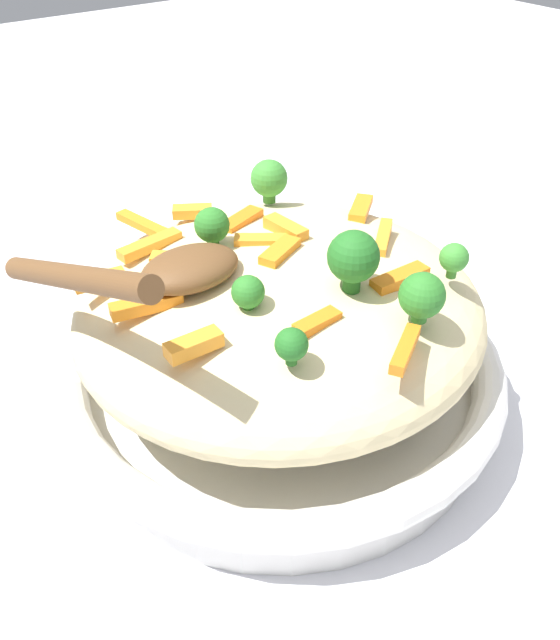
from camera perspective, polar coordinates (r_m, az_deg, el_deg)
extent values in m
plane|color=silver|center=(0.46, 0.00, -7.04)|extent=(2.40, 2.40, 0.00)
cylinder|color=white|center=(0.45, 0.00, -5.83)|extent=(0.26, 0.26, 0.03)
torus|color=white|center=(0.43, 0.00, -3.49)|extent=(0.28, 0.28, 0.02)
torus|color=black|center=(0.43, 0.00, -3.05)|extent=(0.27, 0.27, 0.00)
ellipsoid|color=beige|center=(0.41, 0.00, 0.96)|extent=(0.25, 0.24, 0.08)
cube|color=orange|center=(0.40, -1.97, 6.46)|extent=(0.03, 0.03, 0.01)
cube|color=orange|center=(0.36, -11.12, 1.27)|extent=(0.04, 0.02, 0.01)
cube|color=orange|center=(0.45, -7.34, 9.01)|extent=(0.03, 0.02, 0.01)
cube|color=orange|center=(0.41, 0.47, 7.66)|extent=(0.01, 0.03, 0.01)
cube|color=orange|center=(0.44, -11.41, 7.85)|extent=(0.02, 0.04, 0.01)
cube|color=orange|center=(0.41, -10.84, 6.20)|extent=(0.04, 0.01, 0.01)
cube|color=orange|center=(0.38, 9.99, 3.38)|extent=(0.04, 0.01, 0.01)
cube|color=orange|center=(0.39, 0.59, 5.76)|extent=(0.03, 0.02, 0.01)
cube|color=orange|center=(0.39, -14.87, 3.26)|extent=(0.03, 0.01, 0.01)
cube|color=orange|center=(0.33, -7.22, -2.07)|extent=(0.03, 0.01, 0.01)
cube|color=orange|center=(0.34, 3.13, -0.24)|extent=(0.03, 0.01, 0.01)
cube|color=orange|center=(0.43, -3.27, 8.22)|extent=(0.03, 0.02, 0.01)
cube|color=orange|center=(0.39, -8.71, 4.94)|extent=(0.03, 0.03, 0.01)
cube|color=orange|center=(0.45, 6.78, 9.27)|extent=(0.03, 0.03, 0.01)
cube|color=orange|center=(0.42, 8.61, 6.73)|extent=(0.04, 0.03, 0.01)
cube|color=orange|center=(0.33, 10.43, -2.42)|extent=(0.03, 0.02, 0.01)
cylinder|color=#296820|center=(0.35, -2.65, 1.22)|extent=(0.01, 0.01, 0.00)
sphere|color=#2D7A28|center=(0.34, -2.69, 2.37)|extent=(0.02, 0.02, 0.02)
cylinder|color=#205B1C|center=(0.36, 6.01, 3.24)|extent=(0.01, 0.01, 0.01)
sphere|color=#236B23|center=(0.35, 6.16, 5.31)|extent=(0.03, 0.03, 0.03)
cylinder|color=#296820|center=(0.40, -5.63, 6.53)|extent=(0.01, 0.01, 0.01)
sphere|color=#2D7A28|center=(0.39, -5.72, 7.92)|extent=(0.02, 0.02, 0.02)
cylinder|color=#377928|center=(0.46, -0.91, 10.34)|extent=(0.01, 0.01, 0.01)
sphere|color=#3D8E33|center=(0.46, -0.92, 11.78)|extent=(0.02, 0.02, 0.02)
cylinder|color=#296820|center=(0.35, 11.57, 0.45)|extent=(0.01, 0.01, 0.01)
sphere|color=#2D7A28|center=(0.35, 11.80, 2.03)|extent=(0.02, 0.02, 0.02)
cylinder|color=#377928|center=(0.39, 14.17, 3.94)|extent=(0.01, 0.01, 0.01)
sphere|color=#3D8E33|center=(0.39, 14.36, 5.08)|extent=(0.02, 0.02, 0.02)
cylinder|color=#205B1C|center=(0.32, 0.96, -3.24)|extent=(0.01, 0.01, 0.01)
sphere|color=#236B23|center=(0.31, 0.97, -2.05)|extent=(0.02, 0.02, 0.02)
ellipsoid|color=brown|center=(0.37, -7.53, 4.30)|extent=(0.06, 0.04, 0.02)
cylinder|color=brown|center=(0.33, -17.11, 3.58)|extent=(0.03, 0.14, 0.06)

